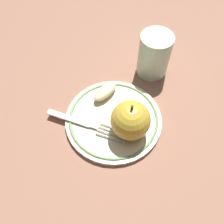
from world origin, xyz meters
name	(u,v)px	position (x,y,z in m)	size (l,w,h in m)	color
ground_plane	(115,117)	(0.00, 0.00, 0.00)	(2.00, 2.00, 0.00)	#94644E
plate	(112,119)	(0.00, 0.01, 0.01)	(0.20, 0.20, 0.01)	beige
apple_red_whole	(130,120)	(-0.04, 0.03, 0.05)	(0.08, 0.08, 0.09)	gold
apple_slice_front	(105,92)	(0.04, -0.04, 0.02)	(0.06, 0.03, 0.02)	beige
fork	(84,123)	(0.05, 0.04, 0.01)	(0.17, 0.03, 0.00)	silver
drinking_glass	(154,55)	(-0.03, -0.15, 0.05)	(0.07, 0.07, 0.10)	silver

